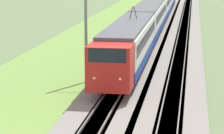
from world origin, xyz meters
TOP-DOWN VIEW (x-y plane):
  - ballast_main at (50.00, 0.00)m, footprint 240.00×4.40m
  - ballast_adjacent at (50.00, -3.99)m, footprint 240.00×4.40m
  - track_main at (50.00, 0.00)m, footprint 240.00×1.57m
  - track_adjacent at (50.00, -3.99)m, footprint 240.00×1.57m
  - grass_verge at (50.00, 5.60)m, footprint 240.00×11.43m
  - passenger_train at (71.20, 0.00)m, footprint 83.80×2.97m
  - catenary_mast_mid at (35.72, 2.62)m, footprint 0.22×2.56m

SIDE VIEW (x-z plane):
  - grass_verge at x=50.00m, z-range 0.00..0.12m
  - ballast_main at x=50.00m, z-range 0.00..0.30m
  - ballast_adjacent at x=50.00m, z-range 0.00..0.30m
  - track_main at x=50.00m, z-range -0.07..0.38m
  - track_adjacent at x=50.00m, z-range -0.07..0.38m
  - passenger_train at x=71.20m, z-range -0.15..5.08m
  - catenary_mast_mid at x=35.72m, z-range 0.14..7.82m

